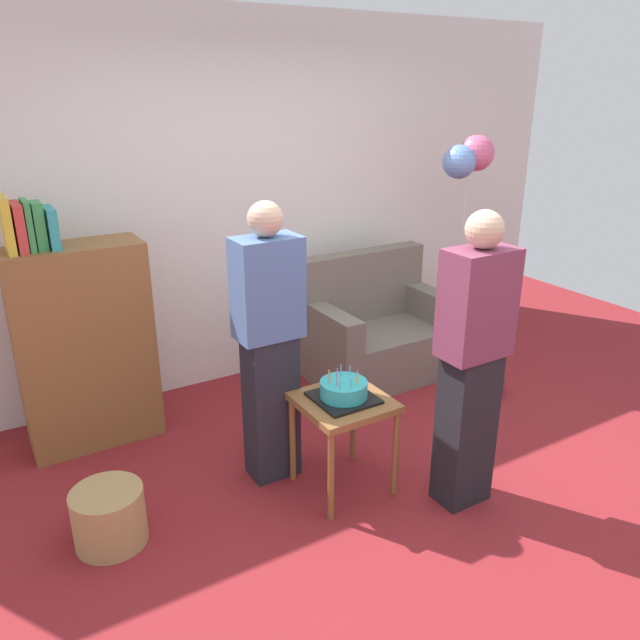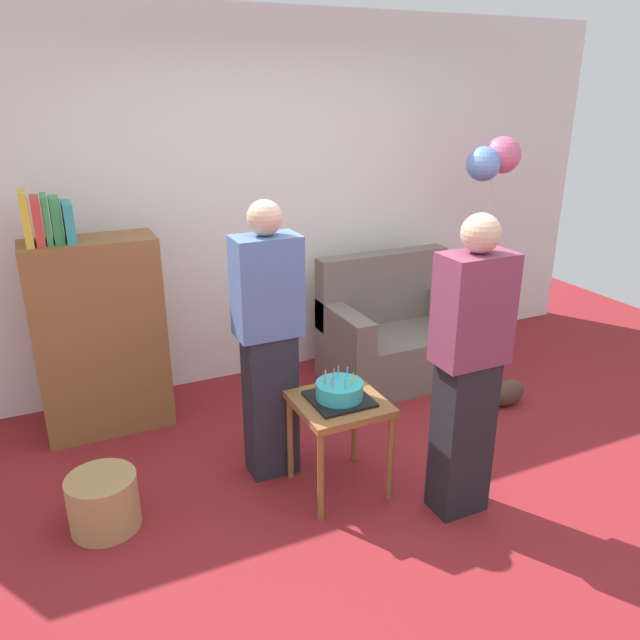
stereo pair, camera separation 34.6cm
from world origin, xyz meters
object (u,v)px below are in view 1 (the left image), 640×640
(couch, at_px, (376,333))
(person_blowing_candles, at_px, (269,344))
(side_table, at_px, (343,413))
(birthday_cake, at_px, (344,391))
(bookshelf, at_px, (84,343))
(handbag, at_px, (490,384))
(balloon_bunch, at_px, (469,157))
(wicker_basket, at_px, (109,517))
(person_holding_cake, at_px, (472,363))

(couch, height_order, person_blowing_candles, person_blowing_candles)
(side_table, relative_size, birthday_cake, 1.77)
(couch, height_order, birthday_cake, couch)
(birthday_cake, bearing_deg, person_blowing_candles, 129.85)
(couch, relative_size, bookshelf, 0.68)
(birthday_cake, relative_size, handbag, 1.14)
(bookshelf, relative_size, handbag, 5.77)
(couch, xyz_separation_m, handbag, (0.49, -0.78, -0.24))
(bookshelf, bearing_deg, balloon_bunch, -6.20)
(wicker_basket, distance_m, handbag, 2.81)
(side_table, xyz_separation_m, person_blowing_candles, (-0.28, 0.33, 0.35))
(person_blowing_candles, bearing_deg, person_holding_cake, -40.50)
(couch, bearing_deg, balloon_bunch, -14.56)
(couch, bearing_deg, birthday_cake, -132.76)
(couch, height_order, person_holding_cake, person_holding_cake)
(handbag, xyz_separation_m, balloon_bunch, (0.19, 0.60, 1.58))
(birthday_cake, distance_m, handbag, 1.67)
(birthday_cake, distance_m, person_holding_cake, 0.70)
(person_blowing_candles, distance_m, person_holding_cake, 1.10)
(wicker_basket, relative_size, balloon_bunch, 0.20)
(bookshelf, bearing_deg, side_table, -49.23)
(bookshelf, height_order, person_holding_cake, person_holding_cake)
(side_table, height_order, balloon_bunch, balloon_bunch)
(side_table, height_order, wicker_basket, side_table)
(person_holding_cake, xyz_separation_m, wicker_basket, (-1.77, 0.65, -0.68))
(bookshelf, bearing_deg, wicker_basket, -98.60)
(bookshelf, bearing_deg, person_holding_cake, -46.65)
(birthday_cake, height_order, person_blowing_candles, person_blowing_candles)
(birthday_cake, height_order, wicker_basket, birthday_cake)
(balloon_bunch, bearing_deg, handbag, -107.08)
(person_holding_cake, height_order, balloon_bunch, balloon_bunch)
(bookshelf, distance_m, handbag, 2.86)
(couch, xyz_separation_m, bookshelf, (-2.16, 0.13, 0.34))
(bookshelf, distance_m, person_blowing_candles, 1.26)
(person_holding_cake, bearing_deg, side_table, -27.25)
(person_blowing_candles, distance_m, balloon_bunch, 2.27)
(bookshelf, distance_m, side_table, 1.69)
(person_holding_cake, xyz_separation_m, handbag, (1.03, 0.79, -0.73))
(person_blowing_candles, relative_size, wicker_basket, 4.53)
(bookshelf, bearing_deg, person_blowing_candles, -48.91)
(handbag, bearing_deg, person_blowing_candles, -179.09)
(person_holding_cake, bearing_deg, bookshelf, -33.79)
(bookshelf, xyz_separation_m, side_table, (1.10, -1.27, -0.20))
(birthday_cake, distance_m, balloon_bunch, 2.25)
(handbag, bearing_deg, person_holding_cake, -142.54)
(couch, relative_size, birthday_cake, 3.44)
(person_holding_cake, height_order, handbag, person_holding_cake)
(side_table, xyz_separation_m, birthday_cake, (-0.00, -0.00, 0.13))
(birthday_cake, relative_size, person_blowing_candles, 0.20)
(handbag, bearing_deg, side_table, -166.77)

